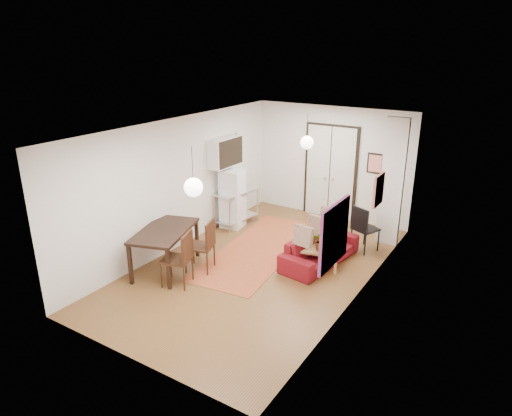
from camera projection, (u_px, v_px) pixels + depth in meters
The scene contains 27 objects.
floor at pixel (260, 266), 9.45m from camera, with size 7.00×7.00×0.00m, color brown.
ceiling at pixel (261, 127), 8.46m from camera, with size 4.20×7.00×0.02m, color white.
wall_back at pixel (331, 163), 11.75m from camera, with size 4.20×0.02×2.90m, color white.
wall_front at pixel (125, 272), 6.17m from camera, with size 4.20×0.02×2.90m, color white.
wall_left at pixel (179, 184), 10.01m from camera, with size 0.02×7.00×2.90m, color white.
wall_right at pixel (363, 221), 7.91m from camera, with size 0.02×7.00×2.90m, color white.
double_doors at pixel (330, 173), 11.80m from camera, with size 1.44×0.06×2.50m, color silver.
stub_partition at pixel (392, 183), 10.07m from camera, with size 0.50×0.10×2.90m, color white.
wall_cabinet at pixel (225, 152), 10.96m from camera, with size 0.35×1.00×0.70m, color white.
painting_popart at pixel (334, 235), 6.86m from camera, with size 0.05×1.00×1.00m, color red.
painting_abstract at pixel (378, 190), 8.44m from camera, with size 0.05×0.50×0.60m, color #EEE5C6.
poster_back at pixel (375, 164), 11.10m from camera, with size 0.40×0.03×0.50m, color red.
print_left at pixel (232, 145), 11.41m from camera, with size 0.03×0.44×0.54m, color #A47144.
pendant_back at pixel (307, 142), 10.28m from camera, with size 0.30×0.30×0.80m.
pendant_front at pixel (193, 187), 7.09m from camera, with size 0.30×0.30×0.80m.
kilim_rug at pixel (259, 249), 10.24m from camera, with size 1.49×3.98×0.01m, color #C95532.
sofa at pixel (320, 250), 9.54m from camera, with size 0.78×1.99×0.58m, color maroon.
coffee_table at pixel (316, 251), 9.33m from camera, with size 1.05×0.77×0.42m.
potted_plant at pixel (322, 240), 9.19m from camera, with size 0.32×0.37×0.41m, color #305D2A.
kitchen_counter at pixel (236, 203), 11.48m from camera, with size 0.72×1.22×0.89m.
bowl at pixel (229, 193), 11.13m from camera, with size 0.21×0.21×0.05m, color silver.
soap_bottle at pixel (242, 185), 11.54m from camera, with size 0.08×0.09×0.18m, color #52A4B3.
fridge at pixel (232, 199), 11.30m from camera, with size 0.51×0.51×1.46m, color white.
dining_table at pixel (164, 234), 9.09m from camera, with size 1.34×1.77×0.87m.
dining_chair_near at pixel (203, 239), 9.21m from camera, with size 0.64×0.79×1.08m.
dining_chair_far at pixel (180, 252), 8.65m from camera, with size 0.64×0.79×1.08m.
black_side_chair at pixel (368, 223), 10.09m from camera, with size 0.63×0.65×1.04m.
Camera 1 is at (4.42, -7.22, 4.37)m, focal length 32.00 mm.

